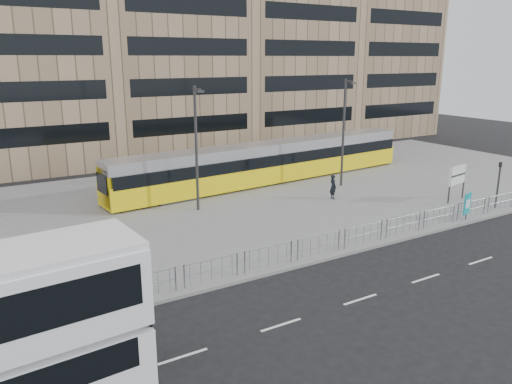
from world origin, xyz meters
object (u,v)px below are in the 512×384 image
tram (270,162)px  traffic_light_east (499,179)px  station_sign (458,177)px  pedestrian (333,187)px  traffic_light_west (118,255)px  lamp_post_east (344,129)px  lamp_post_west (197,144)px  ad_panel (467,204)px

tram → traffic_light_east: bearing=-61.8°
station_sign → pedestrian: bearing=135.6°
traffic_light_west → pedestrian: bearing=13.3°
tram → lamp_post_east: 6.40m
tram → lamp_post_west: size_ratio=3.40×
pedestrian → lamp_post_east: size_ratio=0.21×
pedestrian → traffic_light_west: 18.87m
lamp_post_east → traffic_light_east: bearing=-63.9°
station_sign → pedestrian: size_ratio=1.44×
traffic_light_east → lamp_post_west: bearing=140.2°
station_sign → traffic_light_west: 24.43m
ad_panel → lamp_post_east: size_ratio=0.20×
traffic_light_west → lamp_post_west: bearing=40.9°
tram → lamp_post_west: lamp_post_west is taller
station_sign → traffic_light_west: size_ratio=0.81×
station_sign → lamp_post_west: (-16.26, 7.28, 2.63)m
station_sign → traffic_light_west: traffic_light_west is taller
tram → ad_panel: (5.18, -14.42, -0.62)m
station_sign → traffic_light_east: 2.63m
tram → traffic_light_east: size_ratio=8.76×
traffic_light_east → lamp_post_east: bearing=106.0°
station_sign → tram: bearing=115.9°
ad_panel → pedestrian: 8.88m
ad_panel → lamp_post_west: bearing=127.5°
traffic_light_east → lamp_post_west: size_ratio=0.39×
tram → lamp_post_west: (-8.15, -4.09, 2.76)m
traffic_light_west → lamp_post_west: (8.03, 9.88, 2.39)m
ad_panel → traffic_light_east: traffic_light_east is taller
traffic_light_east → traffic_light_west: bearing=170.2°
lamp_post_west → lamp_post_east: size_ratio=0.98×
traffic_light_east → lamp_post_east: (-4.85, 9.90, 2.48)m
tram → station_sign: bearing=-59.3°
station_sign → lamp_post_west: 18.01m
lamp_post_west → lamp_post_east: 12.30m
traffic_light_east → tram: bearing=112.9°
tram → station_sign: (8.12, -11.37, 0.13)m
ad_panel → traffic_light_west: bearing=164.1°
pedestrian → station_sign: bearing=-114.8°
tram → traffic_light_east: (9.00, -13.84, 0.38)m
station_sign → lamp_post_east: size_ratio=0.31×
tram → pedestrian: (1.14, -6.52, -0.73)m
lamp_post_west → station_sign: bearing=-24.1°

